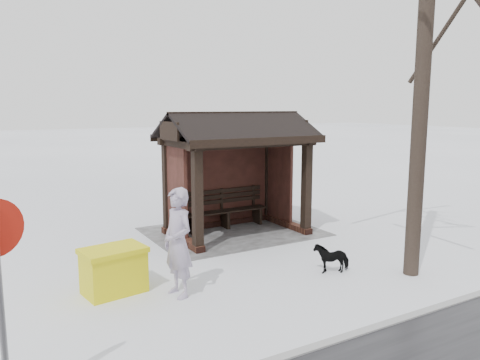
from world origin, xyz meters
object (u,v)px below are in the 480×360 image
object	(u,v)px
pedestrian	(178,243)
bus_shelter	(234,149)
dog	(331,257)
grit_bin	(114,270)

from	to	relation	value
pedestrian	bus_shelter	bearing A→B (deg)	128.17
pedestrian	dog	size ratio (longest dim) A/B	2.80
dog	grit_bin	bearing A→B (deg)	-86.77
grit_bin	bus_shelter	bearing A→B (deg)	-155.81
pedestrian	grit_bin	size ratio (longest dim) A/B	1.63
bus_shelter	dog	xyz separation A→B (m)	(-0.26, 3.47, -1.88)
bus_shelter	grit_bin	world-z (taller)	bus_shelter
bus_shelter	pedestrian	xyz separation A→B (m)	(2.80, 3.08, -1.23)
bus_shelter	grit_bin	size ratio (longest dim) A/B	3.14
bus_shelter	grit_bin	xyz separation A→B (m)	(3.73, 2.41, -1.76)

